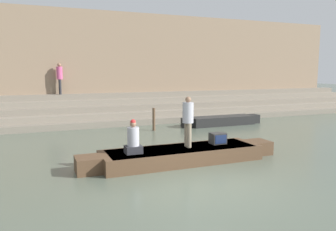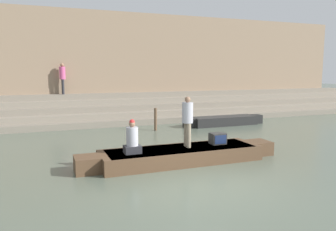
% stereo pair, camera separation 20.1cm
% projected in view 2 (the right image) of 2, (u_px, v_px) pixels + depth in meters
% --- Properties ---
extents(ground_plane, '(120.00, 120.00, 0.00)m').
position_uv_depth(ground_plane, '(199.00, 186.00, 8.36)').
color(ground_plane, '#566051').
extents(ghat_steps, '(36.00, 3.16, 1.61)m').
position_uv_depth(ghat_steps, '(110.00, 112.00, 18.95)').
color(ghat_steps, gray).
rests_on(ghat_steps, ground).
extents(back_wall, '(34.20, 1.28, 6.48)m').
position_uv_depth(back_wall, '(104.00, 66.00, 20.22)').
color(back_wall, '#937A60').
rests_on(back_wall, ground).
extents(rowboat_main, '(6.65, 1.57, 0.47)m').
position_uv_depth(rowboat_main, '(181.00, 155.00, 10.51)').
color(rowboat_main, brown).
rests_on(rowboat_main, ground).
extents(person_standing, '(0.35, 0.35, 1.64)m').
position_uv_depth(person_standing, '(187.00, 118.00, 10.51)').
color(person_standing, gray).
rests_on(person_standing, rowboat_main).
extents(person_rowing, '(0.50, 0.39, 1.03)m').
position_uv_depth(person_rowing, '(132.00, 140.00, 9.77)').
color(person_rowing, '#28282D').
rests_on(person_rowing, rowboat_main).
extents(tv_set, '(0.51, 0.40, 0.37)m').
position_uv_depth(tv_set, '(218.00, 138.00, 11.06)').
color(tv_set, '#2D2D2D').
rests_on(tv_set, rowboat_main).
extents(moored_boat_shore, '(4.66, 1.04, 0.47)m').
position_uv_depth(moored_boat_shore, '(224.00, 121.00, 17.78)').
color(moored_boat_shore, black).
rests_on(moored_boat_shore, ground).
extents(mooring_post, '(0.14, 0.14, 1.12)m').
position_uv_depth(mooring_post, '(156.00, 119.00, 16.14)').
color(mooring_post, brown).
rests_on(mooring_post, ground).
extents(person_on_steps, '(0.33, 0.33, 1.76)m').
position_uv_depth(person_on_steps, '(62.00, 76.00, 18.56)').
color(person_on_steps, '#28282D').
rests_on(person_on_steps, ghat_steps).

